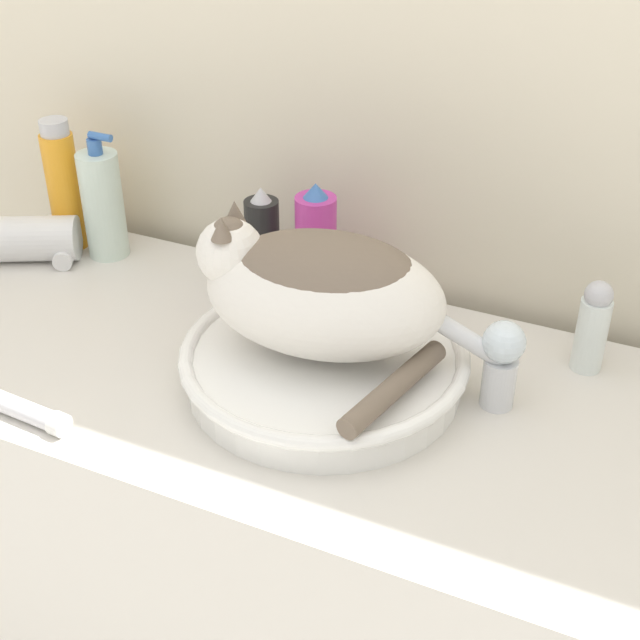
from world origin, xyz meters
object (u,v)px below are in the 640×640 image
Objects in this scene: deodorant_stick at (593,326)px; hairspray_can_black at (263,245)px; shampoo_bottle_tall at (64,187)px; cat at (319,288)px; soap_pump_bottle at (103,204)px; faucet at (491,354)px; spray_bottle_trigger at (316,249)px; cream_tube at (17,407)px; hair_dryer at (37,240)px.

hairspray_can_black is at bearing 180.00° from deodorant_stick.
hairspray_can_black reaches higher than deodorant_stick.
deodorant_stick is at bearing -0.00° from shampoo_bottle_tall.
soap_pump_bottle is (-0.48, 0.19, -0.06)m from cat.
faucet is 0.34m from spray_bottle_trigger.
shampoo_bottle_tall is (-0.77, 0.14, 0.03)m from faucet.
cream_tube is at bearing 13.96° from faucet.
hair_dryer is (-0.02, -0.06, -0.07)m from shampoo_bottle_tall.
soap_pump_bottle is at bearing -24.35° from faucet.
spray_bottle_trigger is 0.49m from hair_dryer.
faucet is 0.71m from soap_pump_bottle.
shampoo_bottle_tall reaches higher than faucet.
spray_bottle_trigger is at bearing -0.00° from shampoo_bottle_tall.
cat is at bearing 0.15° from faucet.
hair_dryer is at bearing -106.55° from shampoo_bottle_tall.
shampoo_bottle_tall reaches higher than deodorant_stick.
shampoo_bottle_tall is 1.12× the size of spray_bottle_trigger.
cat is at bearing 35.01° from cream_tube.
shampoo_bottle_tall is (-0.08, 0.00, 0.02)m from soap_pump_bottle.
soap_pump_bottle reaches higher than cream_tube.
cat reaches higher than spray_bottle_trigger.
soap_pump_bottle is 1.28× the size of hair_dryer.
deodorant_stick is 0.41m from spray_bottle_trigger.
shampoo_bottle_tall is at bearing -23.28° from faucet.
spray_bottle_trigger is at bearing 60.84° from cream_tube.
hair_dryer is (-0.25, 0.35, 0.02)m from cream_tube.
deodorant_stick is 0.77× the size of hairspray_can_black.
shampoo_bottle_tall reaches higher than hair_dryer.
cat is at bearing -63.99° from spray_bottle_trigger.
hair_dryer is at bearing 125.93° from cream_tube.
cream_tube is 0.99× the size of hair_dryer.
shampoo_bottle_tall is at bearing 119.45° from cream_tube.
faucet is (0.22, 0.05, -0.07)m from cat.
hairspray_can_black is 0.40m from hair_dryer.
cat is 1.50× the size of shampoo_bottle_tall.
faucet is at bearing -11.06° from soap_pump_bottle.
cream_tube is at bearing 98.78° from hair_dryer.
hair_dryer is at bearing -175.87° from deodorant_stick.
shampoo_bottle_tall is at bearing -28.25° from cat.
faucet is at bearing 147.71° from hair_dryer.
cream_tube is at bearing -60.55° from shampoo_bottle_tall.
cat reaches higher than cream_tube.
cream_tube is at bearing -147.25° from deodorant_stick.
cream_tube is (-0.23, -0.41, -0.08)m from spray_bottle_trigger.
spray_bottle_trigger reaches higher than cream_tube.
shampoo_bottle_tall is at bearing -133.70° from hair_dryer.
shampoo_bottle_tall is 1.33× the size of hair_dryer.
deodorant_stick is at bearing -0.00° from hairspray_can_black.
soap_pump_bottle is at bearing -30.98° from cat.
hair_dryer is (-0.10, -0.06, -0.06)m from soap_pump_bottle.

